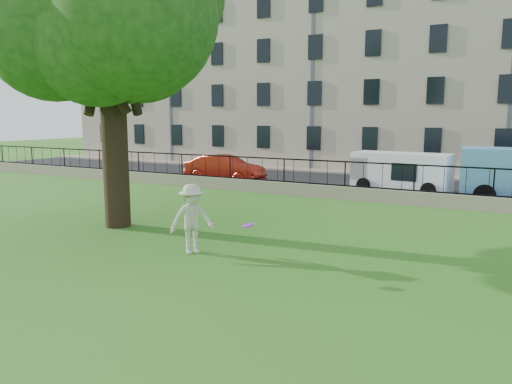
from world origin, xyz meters
The scene contains 11 objects.
ground centered at (0.00, 0.00, 0.00)m, with size 120.00×120.00×0.00m, color #296B19.
retaining_wall centered at (0.00, 12.00, 0.30)m, with size 50.00×0.40×0.60m, color gray.
iron_railing centered at (0.00, 12.00, 1.15)m, with size 50.00×0.05×1.13m.
street centered at (0.00, 16.70, 0.01)m, with size 60.00×9.00×0.01m, color black.
sidewalk centered at (0.00, 21.90, 0.06)m, with size 60.00×1.40×0.12m, color gray.
building_row centered at (0.00, 27.57, 6.92)m, with size 56.40×10.40×13.80m.
tree centered at (-5.12, 3.17, 7.18)m, with size 8.45×6.66×10.69m.
man centered at (-0.80, 1.60, 0.95)m, with size 1.23×0.71×1.91m, color beige.
frisbee centered at (1.30, 0.98, 1.12)m, with size 0.27×0.27×0.03m, color purple.
red_sedan centered at (-7.83, 14.40, 0.75)m, with size 1.60×4.58×1.51m, color #AA2114.
white_van centered at (1.71, 15.40, 0.96)m, with size 4.59×1.79×1.93m, color white.
Camera 1 is at (7.10, -9.20, 3.74)m, focal length 35.00 mm.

